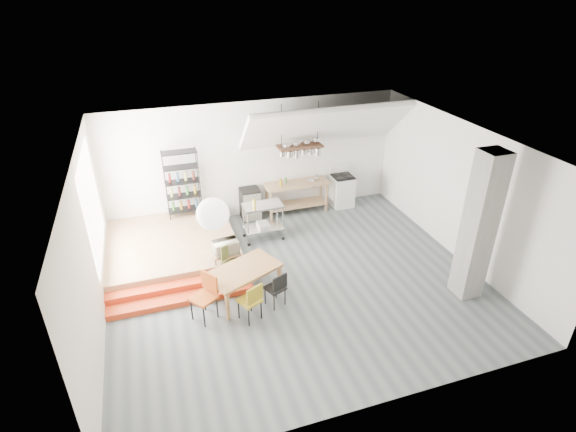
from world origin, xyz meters
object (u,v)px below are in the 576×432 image
object	(u,v)px
stove	(342,190)
mini_fridge	(250,204)
dining_table	(243,272)
rolling_cart	(263,217)

from	to	relation	value
stove	mini_fridge	distance (m)	2.74
dining_table	mini_fridge	distance (m)	3.55
stove	dining_table	size ratio (longest dim) A/B	0.69
rolling_cart	mini_fridge	bearing A→B (deg)	91.02
mini_fridge	rolling_cart	bearing A→B (deg)	-88.02
stove	mini_fridge	world-z (taller)	stove
stove	dining_table	distance (m)	5.02
dining_table	rolling_cart	bearing A→B (deg)	40.93
rolling_cart	mini_fridge	distance (m)	1.21
stove	dining_table	xyz separation A→B (m)	(-3.73, -3.36, 0.15)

